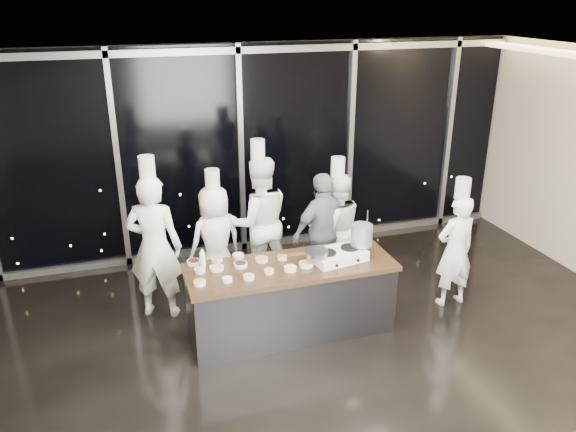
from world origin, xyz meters
name	(u,v)px	position (x,y,z in m)	size (l,w,h in m)	color
ground	(316,375)	(0.00, 0.00, 0.00)	(9.00, 9.00, 0.00)	black
room_shell	(338,177)	(0.18, 0.00, 2.25)	(9.02, 7.02, 3.21)	beige
window_wall	(240,152)	(0.00, 3.43, 1.60)	(8.90, 0.11, 3.20)	black
demo_counter	(291,298)	(0.00, 0.90, 0.45)	(2.46, 0.86, 0.90)	#343539
stove	(338,255)	(0.58, 0.86, 0.96)	(0.69, 0.49, 0.14)	white
frying_pan	(315,252)	(0.27, 0.82, 1.06)	(0.52, 0.33, 0.05)	gray
stock_pot	(362,235)	(0.89, 0.90, 1.17)	(0.26, 0.26, 0.26)	silver
prep_bowls	(243,266)	(-0.55, 0.99, 0.93)	(1.41, 0.69, 0.05)	silver
squeeze_bottle	(203,258)	(-0.99, 1.16, 1.01)	(0.07, 0.07, 0.24)	white
chef_far_left	(155,246)	(-1.48, 1.80, 0.95)	(0.80, 0.66, 2.10)	white
chef_left	(215,239)	(-0.66, 2.15, 0.78)	(0.86, 0.68, 1.76)	white
chef_center	(259,222)	(-0.04, 2.21, 0.94)	(0.91, 0.71, 2.09)	white
guest	(323,232)	(0.77, 1.85, 0.83)	(1.05, 0.67, 1.67)	#131636
chef_right	(336,228)	(1.01, 1.98, 0.81)	(0.78, 0.61, 1.82)	white
chef_side	(455,249)	(2.23, 0.91, 0.78)	(0.57, 0.40, 1.75)	white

